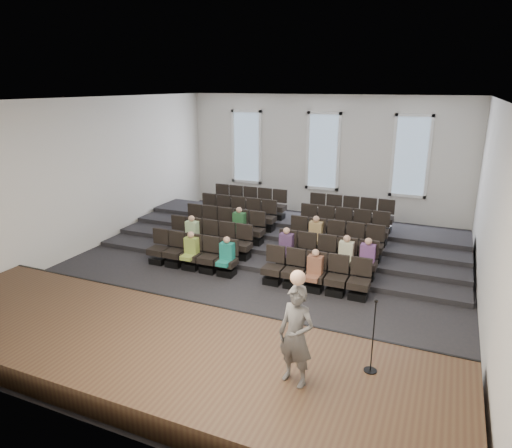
% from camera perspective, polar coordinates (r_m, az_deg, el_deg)
% --- Properties ---
extents(ground, '(14.00, 14.00, 0.00)m').
position_cam_1_polar(ground, '(13.76, 0.19, -5.97)').
color(ground, black).
rests_on(ground, ground).
extents(ceiling, '(12.00, 14.00, 0.02)m').
position_cam_1_polar(ceiling, '(12.67, 0.21, 15.37)').
color(ceiling, white).
rests_on(ceiling, ground).
extents(wall_back, '(12.00, 0.04, 5.00)m').
position_cam_1_polar(wall_back, '(19.53, 8.40, 8.40)').
color(wall_back, silver).
rests_on(wall_back, ground).
extents(wall_front, '(12.00, 0.04, 5.00)m').
position_cam_1_polar(wall_front, '(7.38, -21.92, -7.30)').
color(wall_front, silver).
rests_on(wall_front, ground).
extents(wall_left, '(0.04, 14.00, 5.00)m').
position_cam_1_polar(wall_left, '(16.27, -19.80, 5.85)').
color(wall_left, silver).
rests_on(wall_left, ground).
extents(wall_right, '(0.04, 14.00, 5.00)m').
position_cam_1_polar(wall_right, '(12.04, 27.57, 1.23)').
color(wall_right, silver).
rests_on(wall_right, ground).
extents(stage, '(11.80, 3.60, 0.50)m').
position_cam_1_polar(stage, '(9.69, -12.18, -15.37)').
color(stage, '#412D1B').
rests_on(stage, ground).
extents(stage_lip, '(11.80, 0.06, 0.52)m').
position_cam_1_polar(stage_lip, '(10.97, -6.79, -10.99)').
color(stage_lip, black).
rests_on(stage_lip, ground).
extents(risers, '(11.80, 4.80, 0.60)m').
position_cam_1_polar(risers, '(16.47, 4.53, -1.35)').
color(risers, black).
rests_on(risers, ground).
extents(seating_rows, '(6.80, 4.70, 1.67)m').
position_cam_1_polar(seating_rows, '(14.86, 2.53, -1.40)').
color(seating_rows, black).
rests_on(seating_rows, ground).
extents(windows, '(8.44, 0.10, 3.24)m').
position_cam_1_polar(windows, '(19.44, 8.37, 8.96)').
color(windows, white).
rests_on(windows, wall_back).
extents(audience, '(6.05, 2.64, 1.10)m').
position_cam_1_polar(audience, '(13.63, 2.09, -2.54)').
color(audience, '#90AB44').
rests_on(audience, seating_rows).
extents(speaker, '(0.74, 0.58, 1.78)m').
position_cam_1_polar(speaker, '(7.82, 5.04, -13.75)').
color(speaker, '#52504E').
rests_on(speaker, stage).
extents(mic_stand, '(0.23, 0.23, 1.41)m').
position_cam_1_polar(mic_stand, '(8.55, 14.29, -15.06)').
color(mic_stand, black).
rests_on(mic_stand, stage).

